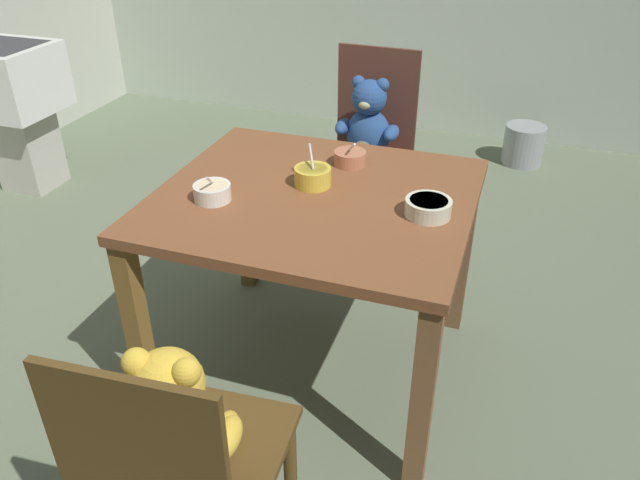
{
  "coord_description": "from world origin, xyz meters",
  "views": [
    {
      "loc": [
        0.59,
        -1.67,
        1.62
      ],
      "look_at": [
        0.0,
        0.05,
        0.52
      ],
      "focal_mm": 35.01,
      "sensor_mm": 36.0,
      "label": 1
    }
  ],
  "objects_px": {
    "porridge_bowl_yellow_center": "(313,176)",
    "sink_basin": "(15,98)",
    "porridge_bowl_cream_near_right": "(428,207)",
    "porridge_bowl_terracotta_far_center": "(350,158)",
    "teddy_chair_near_front": "(179,445)",
    "dining_table": "(315,222)",
    "teddy_chair_far_center": "(367,136)",
    "porridge_bowl_white_near_left": "(212,192)",
    "metal_pail": "(523,145)"
  },
  "relations": [
    {
      "from": "porridge_bowl_yellow_center",
      "to": "sink_basin",
      "type": "distance_m",
      "value": 2.21
    },
    {
      "from": "dining_table",
      "to": "porridge_bowl_cream_near_right",
      "type": "bearing_deg",
      "value": -3.54
    },
    {
      "from": "porridge_bowl_white_near_left",
      "to": "metal_pail",
      "type": "bearing_deg",
      "value": 68.48
    },
    {
      "from": "metal_pail",
      "to": "dining_table",
      "type": "bearing_deg",
      "value": -105.95
    },
    {
      "from": "porridge_bowl_terracotta_far_center",
      "to": "sink_basin",
      "type": "xyz_separation_m",
      "value": [
        -2.09,
        0.66,
        -0.22
      ]
    },
    {
      "from": "metal_pail",
      "to": "teddy_chair_near_front",
      "type": "bearing_deg",
      "value": -101.28
    },
    {
      "from": "porridge_bowl_yellow_center",
      "to": "teddy_chair_near_front",
      "type": "bearing_deg",
      "value": -88.03
    },
    {
      "from": "dining_table",
      "to": "porridge_bowl_white_near_left",
      "type": "height_order",
      "value": "porridge_bowl_white_near_left"
    },
    {
      "from": "teddy_chair_far_center",
      "to": "porridge_bowl_cream_near_right",
      "type": "bearing_deg",
      "value": 26.88
    },
    {
      "from": "porridge_bowl_yellow_center",
      "to": "sink_basin",
      "type": "xyz_separation_m",
      "value": [
        -2.02,
        0.85,
        -0.23
      ]
    },
    {
      "from": "porridge_bowl_terracotta_far_center",
      "to": "sink_basin",
      "type": "height_order",
      "value": "porridge_bowl_terracotta_far_center"
    },
    {
      "from": "teddy_chair_far_center",
      "to": "porridge_bowl_yellow_center",
      "type": "xyz_separation_m",
      "value": [
        0.04,
        -0.85,
        0.19
      ]
    },
    {
      "from": "sink_basin",
      "to": "metal_pail",
      "type": "height_order",
      "value": "sink_basin"
    },
    {
      "from": "porridge_bowl_cream_near_right",
      "to": "metal_pail",
      "type": "relative_size",
      "value": 0.57
    },
    {
      "from": "porridge_bowl_terracotta_far_center",
      "to": "sink_basin",
      "type": "distance_m",
      "value": 2.2
    },
    {
      "from": "dining_table",
      "to": "teddy_chair_near_front",
      "type": "xyz_separation_m",
      "value": [
        0.01,
        -0.9,
        -0.06
      ]
    },
    {
      "from": "teddy_chair_near_front",
      "to": "porridge_bowl_terracotta_far_center",
      "type": "relative_size",
      "value": 7.74
    },
    {
      "from": "teddy_chair_near_front",
      "to": "porridge_bowl_yellow_center",
      "type": "height_order",
      "value": "teddy_chair_near_front"
    },
    {
      "from": "dining_table",
      "to": "metal_pail",
      "type": "xyz_separation_m",
      "value": [
        0.61,
        2.15,
        -0.49
      ]
    },
    {
      "from": "teddy_chair_far_center",
      "to": "sink_basin",
      "type": "relative_size",
      "value": 1.16
    },
    {
      "from": "porridge_bowl_yellow_center",
      "to": "porridge_bowl_terracotta_far_center",
      "type": "height_order",
      "value": "porridge_bowl_yellow_center"
    },
    {
      "from": "porridge_bowl_white_near_left",
      "to": "porridge_bowl_yellow_center",
      "type": "bearing_deg",
      "value": 37.2
    },
    {
      "from": "teddy_chair_near_front",
      "to": "sink_basin",
      "type": "height_order",
      "value": "teddy_chair_near_front"
    },
    {
      "from": "dining_table",
      "to": "sink_basin",
      "type": "bearing_deg",
      "value": 156.08
    },
    {
      "from": "teddy_chair_near_front",
      "to": "dining_table",
      "type": "bearing_deg",
      "value": -3.53
    },
    {
      "from": "teddy_chair_near_front",
      "to": "porridge_bowl_white_near_left",
      "type": "height_order",
      "value": "teddy_chair_near_front"
    },
    {
      "from": "porridge_bowl_yellow_center",
      "to": "dining_table",
      "type": "bearing_deg",
      "value": -64.3
    },
    {
      "from": "teddy_chair_far_center",
      "to": "teddy_chair_near_front",
      "type": "height_order",
      "value": "teddy_chair_far_center"
    },
    {
      "from": "porridge_bowl_terracotta_far_center",
      "to": "porridge_bowl_yellow_center",
      "type": "bearing_deg",
      "value": -109.34
    },
    {
      "from": "porridge_bowl_white_near_left",
      "to": "metal_pail",
      "type": "relative_size",
      "value": 0.5
    },
    {
      "from": "porridge_bowl_cream_near_right",
      "to": "porridge_bowl_yellow_center",
      "type": "bearing_deg",
      "value": 168.49
    },
    {
      "from": "porridge_bowl_terracotta_far_center",
      "to": "teddy_chair_near_front",
      "type": "bearing_deg",
      "value": -91.75
    },
    {
      "from": "teddy_chair_far_center",
      "to": "sink_basin",
      "type": "height_order",
      "value": "teddy_chair_far_center"
    },
    {
      "from": "teddy_chair_near_front",
      "to": "porridge_bowl_cream_near_right",
      "type": "bearing_deg",
      "value": -26.08
    },
    {
      "from": "porridge_bowl_white_near_left",
      "to": "teddy_chair_far_center",
      "type": "bearing_deg",
      "value": 77.94
    },
    {
      "from": "porridge_bowl_cream_near_right",
      "to": "metal_pail",
      "type": "distance_m",
      "value": 2.27
    },
    {
      "from": "teddy_chair_near_front",
      "to": "teddy_chair_far_center",
      "type": "bearing_deg",
      "value": -1.61
    },
    {
      "from": "porridge_bowl_yellow_center",
      "to": "metal_pail",
      "type": "xyz_separation_m",
      "value": [
        0.64,
        2.09,
        -0.63
      ]
    },
    {
      "from": "teddy_chair_near_front",
      "to": "porridge_bowl_yellow_center",
      "type": "bearing_deg",
      "value": -1.9
    },
    {
      "from": "porridge_bowl_terracotta_far_center",
      "to": "metal_pail",
      "type": "distance_m",
      "value": 2.08
    },
    {
      "from": "porridge_bowl_white_near_left",
      "to": "porridge_bowl_cream_near_right",
      "type": "bearing_deg",
      "value": 10.26
    },
    {
      "from": "porridge_bowl_white_near_left",
      "to": "teddy_chair_near_front",
      "type": "bearing_deg",
      "value": -68.89
    },
    {
      "from": "porridge_bowl_white_near_left",
      "to": "metal_pail",
      "type": "height_order",
      "value": "porridge_bowl_white_near_left"
    },
    {
      "from": "porridge_bowl_yellow_center",
      "to": "porridge_bowl_cream_near_right",
      "type": "height_order",
      "value": "porridge_bowl_yellow_center"
    },
    {
      "from": "porridge_bowl_yellow_center",
      "to": "sink_basin",
      "type": "relative_size",
      "value": 0.15
    },
    {
      "from": "dining_table",
      "to": "porridge_bowl_yellow_center",
      "type": "bearing_deg",
      "value": 115.7
    },
    {
      "from": "teddy_chair_far_center",
      "to": "teddy_chair_near_front",
      "type": "relative_size",
      "value": 1.06
    },
    {
      "from": "teddy_chair_near_front",
      "to": "metal_pail",
      "type": "bearing_deg",
      "value": -15.15
    },
    {
      "from": "sink_basin",
      "to": "metal_pail",
      "type": "xyz_separation_m",
      "value": [
        2.66,
        1.24,
        -0.4
      ]
    },
    {
      "from": "teddy_chair_far_center",
      "to": "porridge_bowl_yellow_center",
      "type": "bearing_deg",
      "value": 4.5
    }
  ]
}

